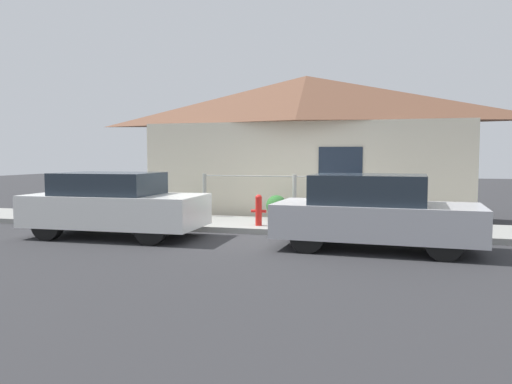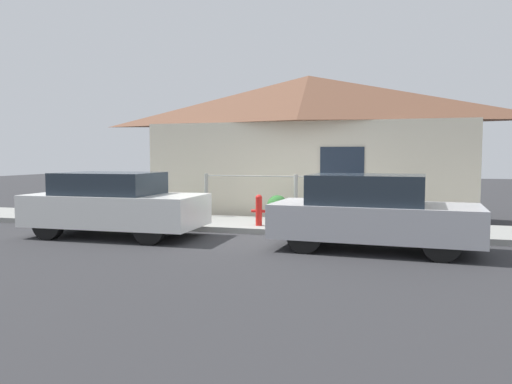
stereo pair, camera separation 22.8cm
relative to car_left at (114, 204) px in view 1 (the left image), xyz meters
The scene contains 9 objects.
ground_plane 3.48m from the car_left, 18.52° to the left, with size 60.00×60.00×0.00m, color #2D2D30.
sidewalk 3.92m from the car_left, 33.26° to the left, with size 24.00×2.08×0.12m.
house 6.05m from the car_left, 54.35° to the left, with size 9.03×2.23×3.90m.
fence 4.43m from the car_left, 42.94° to the left, with size 4.90×0.10×1.11m.
car_left is the anchor object (origin of this frame).
car_right 5.29m from the car_left, ahead, with size 3.68×1.75×1.36m.
fire_hydrant 3.14m from the car_left, 30.66° to the left, with size 0.35×0.15×0.71m.
potted_plant_near_hydrant 3.90m from the car_left, 42.48° to the left, with size 0.51×0.51×0.62m.
potted_plant_by_fence 2.60m from the car_left, 75.48° to the left, with size 0.39×0.39×0.53m.
Camera 1 is at (2.38, -10.29, 1.70)m, focal length 35.00 mm.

